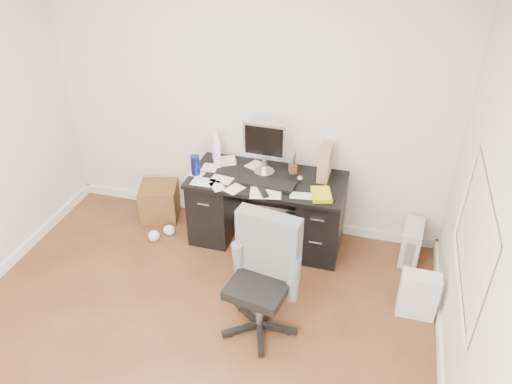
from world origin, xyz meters
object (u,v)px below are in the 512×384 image
Objects in this scene: office_chair at (259,281)px; wicker_basket at (160,201)px; desk at (267,208)px; lcd_monitor at (264,148)px; pc_tower at (411,242)px; keyboard at (268,183)px.

wicker_basket is at bearing 148.98° from office_chair.
desk is at bearing 111.26° from office_chair.
office_chair is (0.30, -1.26, -0.49)m from lcd_monitor.
lcd_monitor is at bearing -0.42° from wicker_basket.
lcd_monitor is (-0.06, 0.10, 0.62)m from desk.
desk reaches higher than wicker_basket.
lcd_monitor is 1.37× the size of pc_tower.
keyboard is at bearing -166.14° from pc_tower.
wicker_basket is (-1.18, 0.01, -0.82)m from lcd_monitor.
office_chair is at bearing -128.10° from pc_tower.
office_chair reaches higher than keyboard.
lcd_monitor is 1.44m from wicker_basket.
desk is 2.98× the size of keyboard.
desk is at bearing -57.55° from lcd_monitor.
keyboard is at bearing -63.52° from lcd_monitor.
wicker_basket is (-1.48, 1.27, -0.33)m from office_chair.
office_chair reaches higher than pc_tower.
keyboard is 1.52m from pc_tower.
lcd_monitor is 1.37× the size of wicker_basket.
desk is 0.38m from keyboard.
lcd_monitor is 1.39m from office_chair.
desk is at bearing 114.61° from keyboard.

